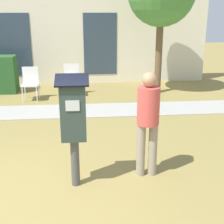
% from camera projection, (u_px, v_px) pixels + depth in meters
% --- Properties ---
extents(ground_plane, '(40.00, 40.00, 0.00)m').
position_uv_depth(ground_plane, '(23.00, 205.00, 4.02)').
color(ground_plane, olive).
extents(sidewalk, '(12.00, 1.10, 0.02)m').
position_uv_depth(sidewalk, '(51.00, 111.00, 7.67)').
color(sidewalk, '#A3A099').
rests_on(sidewalk, ground).
extents(building_facade, '(10.00, 0.26, 3.20)m').
position_uv_depth(building_facade, '(57.00, 35.00, 10.25)').
color(building_facade, beige).
rests_on(building_facade, ground).
extents(parking_meter, '(0.44, 0.31, 1.59)m').
position_uv_depth(parking_meter, '(73.00, 118.00, 4.18)').
color(parking_meter, '#4C4C4C').
rests_on(parking_meter, ground).
extents(person_standing, '(0.32, 0.32, 1.58)m').
position_uv_depth(person_standing, '(148.00, 117.00, 4.48)').
color(person_standing, gray).
rests_on(person_standing, ground).
extents(outdoor_chair_left, '(0.44, 0.44, 0.90)m').
position_uv_depth(outdoor_chair_left, '(30.00, 81.00, 8.59)').
color(outdoor_chair_left, white).
rests_on(outdoor_chair_left, ground).
extents(outdoor_chair_middle, '(0.44, 0.44, 0.90)m').
position_uv_depth(outdoor_chair_middle, '(71.00, 77.00, 9.02)').
color(outdoor_chair_middle, white).
rests_on(outdoor_chair_middle, ground).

